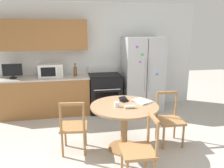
# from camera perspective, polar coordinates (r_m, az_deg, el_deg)

# --- Properties ---
(ground_plane) EXTENTS (14.00, 14.00, 0.00)m
(ground_plane) POSITION_cam_1_polar(r_m,az_deg,el_deg) (3.46, 0.75, -20.31)
(ground_plane) COLOR #B2ADA3
(back_wall) EXTENTS (5.20, 0.44, 2.60)m
(back_wall) POSITION_cam_1_polar(r_m,az_deg,el_deg) (5.43, -7.87, 8.39)
(back_wall) COLOR silver
(back_wall) RESTS_ON ground_plane
(kitchen_counter) EXTENTS (2.04, 0.64, 0.90)m
(kitchen_counter) POSITION_cam_1_polar(r_m,az_deg,el_deg) (5.34, -16.91, -2.97)
(kitchen_counter) COLOR #936033
(kitchen_counter) RESTS_ON ground_plane
(refrigerator) EXTENTS (0.94, 0.73, 1.79)m
(refrigerator) POSITION_cam_1_polar(r_m,az_deg,el_deg) (5.42, 7.94, 2.59)
(refrigerator) COLOR #B2B5BA
(refrigerator) RESTS_ON ground_plane
(oven_range) EXTENTS (0.74, 0.68, 1.08)m
(oven_range) POSITION_cam_1_polar(r_m,az_deg,el_deg) (5.33, -1.86, -2.20)
(oven_range) COLOR black
(oven_range) RESTS_ON ground_plane
(microwave) EXTENTS (0.54, 0.37, 0.29)m
(microwave) POSITION_cam_1_polar(r_m,az_deg,el_deg) (5.22, -15.60, 3.45)
(microwave) COLOR white
(microwave) RESTS_ON kitchen_counter
(countertop_tv) EXTENTS (0.41, 0.16, 0.32)m
(countertop_tv) POSITION_cam_1_polar(r_m,az_deg,el_deg) (5.32, -24.58, 3.22)
(countertop_tv) COLOR black
(countertop_tv) RESTS_ON kitchen_counter
(counter_bottle) EXTENTS (0.08, 0.08, 0.30)m
(counter_bottle) POSITION_cam_1_polar(r_m,az_deg,el_deg) (5.17, -9.59, 3.32)
(counter_bottle) COLOR brown
(counter_bottle) RESTS_ON kitchen_counter
(dining_table) EXTENTS (1.10, 1.10, 0.77)m
(dining_table) POSITION_cam_1_polar(r_m,az_deg,el_deg) (3.59, 3.23, -8.08)
(dining_table) COLOR #997551
(dining_table) RESTS_ON ground_plane
(dining_chair_near) EXTENTS (0.44, 0.44, 0.90)m
(dining_chair_near) POSITION_cam_1_polar(r_m,az_deg,el_deg) (2.96, 7.32, -16.86)
(dining_chair_near) COLOR #9E7042
(dining_chair_near) RESTS_ON ground_plane
(dining_chair_left) EXTENTS (0.46, 0.46, 0.90)m
(dining_chair_left) POSITION_cam_1_polar(r_m,az_deg,el_deg) (3.61, -9.95, -11.04)
(dining_chair_left) COLOR #9E7042
(dining_chair_left) RESTS_ON ground_plane
(dining_chair_right) EXTENTS (0.44, 0.44, 0.90)m
(dining_chair_right) POSITION_cam_1_polar(r_m,az_deg,el_deg) (3.96, 14.77, -9.01)
(dining_chair_right) COLOR #9E7042
(dining_chair_right) RESTS_ON ground_plane
(candle_glass) EXTENTS (0.08, 0.08, 0.08)m
(candle_glass) POSITION_cam_1_polar(r_m,az_deg,el_deg) (3.45, 1.21, -5.43)
(candle_glass) COLOR silver
(candle_glass) RESTS_ON dining_table
(folded_napkin) EXTENTS (0.16, 0.07, 0.05)m
(folded_napkin) POSITION_cam_1_polar(r_m,az_deg,el_deg) (3.39, 4.72, -5.96)
(folded_napkin) COLOR silver
(folded_napkin) RESTS_ON dining_table
(wallet) EXTENTS (0.16, 0.16, 0.07)m
(wallet) POSITION_cam_1_polar(r_m,az_deg,el_deg) (3.72, 3.03, -4.10)
(wallet) COLOR black
(wallet) RESTS_ON dining_table
(mail_stack) EXTENTS (0.34, 0.37, 0.02)m
(mail_stack) POSITION_cam_1_polar(r_m,az_deg,el_deg) (3.72, 7.76, -4.46)
(mail_stack) COLOR white
(mail_stack) RESTS_ON dining_table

